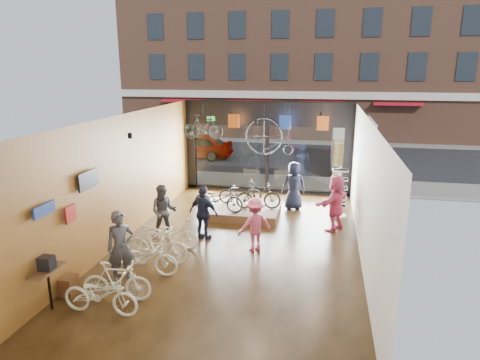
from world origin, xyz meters
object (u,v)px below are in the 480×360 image
(display_bike_mid, at_px, (258,196))
(customer_1, at_px, (164,212))
(floor_bike_4, at_px, (171,233))
(customer_3, at_px, (255,224))
(floor_bike_3, at_px, (156,245))
(floor_bike_0, at_px, (101,294))
(display_platform, at_px, (245,212))
(customer_4, at_px, (294,186))
(customer_2, at_px, (204,213))
(customer_0, at_px, (121,247))
(display_bike_left, at_px, (219,199))
(penny_farthing, at_px, (272,138))
(customer_5, at_px, (336,203))
(street_car, at_px, (196,146))
(sunglasses_rack, at_px, (339,192))
(floor_bike_1, at_px, (117,281))
(hung_bike, at_px, (203,127))
(floor_bike_2, at_px, (143,258))
(box_truck, at_px, (352,145))
(display_bike_right, at_px, (240,192))

(display_bike_mid, height_order, customer_1, customer_1)
(floor_bike_4, height_order, display_bike_mid, display_bike_mid)
(display_bike_mid, bearing_deg, customer_3, 177.25)
(floor_bike_3, bearing_deg, floor_bike_0, 176.20)
(display_platform, xyz_separation_m, customer_4, (1.62, 1.14, 0.75))
(floor_bike_3, distance_m, customer_2, 2.05)
(customer_0, bearing_deg, customer_4, 24.08)
(display_bike_left, height_order, penny_farthing, penny_farthing)
(display_bike_left, height_order, customer_1, customer_1)
(customer_5, bearing_deg, display_bike_mid, -73.41)
(customer_1, height_order, customer_3, customer_1)
(street_car, height_order, penny_farthing, penny_farthing)
(floor_bike_4, height_order, sunglasses_rack, sunglasses_rack)
(floor_bike_1, height_order, customer_0, customer_0)
(display_platform, distance_m, hung_bike, 3.77)
(street_car, distance_m, floor_bike_3, 13.98)
(sunglasses_rack, bearing_deg, floor_bike_0, -120.35)
(floor_bike_2, xyz_separation_m, customer_2, (0.84, 2.61, 0.38))
(street_car, relative_size, floor_bike_0, 2.48)
(floor_bike_0, distance_m, customer_1, 4.33)
(street_car, height_order, floor_bike_2, street_car)
(customer_0, relative_size, customer_3, 1.16)
(floor_bike_0, relative_size, display_bike_left, 0.97)
(floor_bike_1, height_order, display_bike_mid, display_bike_mid)
(box_truck, relative_size, hung_bike, 3.95)
(floor_bike_1, relative_size, customer_3, 0.99)
(customer_4, bearing_deg, floor_bike_1, 50.86)
(street_car, relative_size, customer_2, 2.50)
(customer_1, height_order, hung_bike, hung_bike)
(floor_bike_0, xyz_separation_m, hung_bike, (-0.12, 8.39, 2.48))
(box_truck, xyz_separation_m, display_bike_mid, (-3.59, -8.43, -0.45))
(sunglasses_rack, bearing_deg, customer_4, 163.67)
(customer_3, bearing_deg, box_truck, -140.15)
(customer_4, xyz_separation_m, sunglasses_rack, (1.63, -0.62, 0.02))
(hung_bike, bearing_deg, customer_0, -178.52)
(floor_bike_4, bearing_deg, customer_0, 171.48)
(floor_bike_0, height_order, floor_bike_2, floor_bike_2)
(customer_3, bearing_deg, customer_0, 7.20)
(floor_bike_0, xyz_separation_m, floor_bike_2, (0.17, 1.81, 0.02))
(customer_4, distance_m, hung_bike, 4.14)
(floor_bike_3, xyz_separation_m, display_bike_right, (1.34, 4.73, 0.18))
(hung_bike, bearing_deg, customer_3, -146.02)
(street_car, distance_m, floor_bike_1, 15.90)
(floor_bike_4, bearing_deg, floor_bike_1, 179.55)
(display_platform, xyz_separation_m, penny_farthing, (0.63, 2.17, 2.35))
(floor_bike_1, bearing_deg, floor_bike_4, -11.34)
(floor_bike_3, distance_m, floor_bike_4, 1.08)
(box_truck, height_order, display_platform, box_truck)
(display_bike_left, xyz_separation_m, customer_1, (-1.25, -1.90, 0.08))
(customer_1, bearing_deg, customer_4, 30.78)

